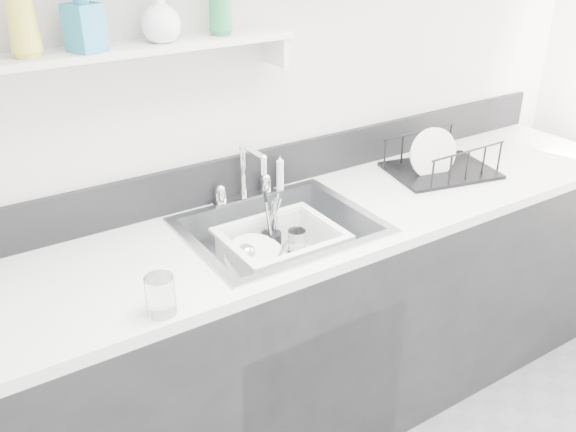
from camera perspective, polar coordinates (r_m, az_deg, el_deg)
room_shell at (r=1.25m, az=19.80°, el=15.81°), size 3.50×3.00×2.60m
counter_run at (r=2.33m, az=-0.68°, el=-10.98°), size 3.20×0.62×0.92m
backsplash at (r=2.28m, az=-4.74°, el=3.77°), size 3.20×0.02×0.16m
sink at (r=2.13m, az=-0.73°, el=-3.09°), size 0.64×0.52×0.20m
faucet at (r=2.25m, az=-4.08°, el=2.87°), size 0.26×0.18×0.23m
side_sprayer at (r=2.33m, az=-0.75°, el=4.05°), size 0.03×0.03×0.14m
wall_shelf at (r=1.94m, az=-13.77°, el=14.81°), size 1.00×0.16×0.12m
wash_tub at (r=2.11m, az=-0.64°, el=-3.36°), size 0.46×0.41×0.15m
plate_stack at (r=2.11m, az=-2.86°, el=-4.59°), size 0.26×0.26×0.10m
utensil_cup at (r=2.19m, az=-1.56°, el=-2.41°), size 0.07×0.07×0.24m
ladle at (r=2.10m, az=-2.04°, el=-4.18°), size 0.28×0.27×0.08m
tumbler_in_tub at (r=2.20m, az=0.82°, el=-2.45°), size 0.07×0.07×0.09m
tumbler_counter at (r=1.66m, az=-11.85°, el=-7.27°), size 0.10×0.10×0.11m
dish_rack at (r=2.57m, az=14.21°, el=5.51°), size 0.47×0.39×0.15m
bowl_small at (r=2.13m, az=2.44°, el=-4.60°), size 0.13×0.13×0.03m
soap_bottle_a at (r=1.83m, az=-23.69°, el=16.77°), size 0.09×0.09×0.22m
soap_bottle_b at (r=1.85m, az=-18.64°, el=17.33°), size 0.12×0.12×0.19m
soap_bottle_c at (r=1.93m, az=-11.86°, el=17.87°), size 0.12×0.12×0.15m
soap_bottle_d at (r=2.02m, az=-6.43°, el=19.24°), size 0.09×0.09×0.20m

